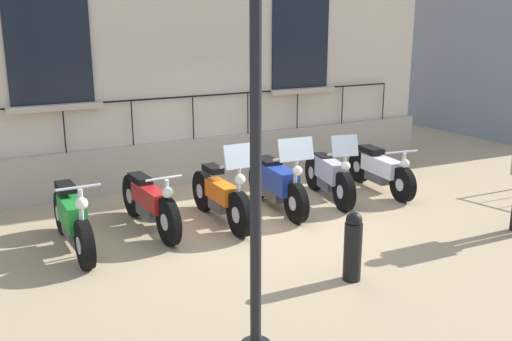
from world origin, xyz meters
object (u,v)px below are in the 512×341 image
Objects in this scene: motorcycle_green at (73,221)px; motorcycle_white at (380,170)px; motorcycle_red at (150,203)px; motorcycle_blue at (277,184)px; motorcycle_silver at (329,176)px; motorcycle_orange at (221,197)px; bollard at (353,246)px.

motorcycle_green is 5.66m from motorcycle_white.
motorcycle_blue is at bearing 85.82° from motorcycle_red.
motorcycle_silver is at bearing -92.13° from motorcycle_white.
motorcycle_white is (-0.10, 3.38, -0.02)m from motorcycle_orange.
motorcycle_blue reaches higher than motorcycle_white.
motorcycle_orange is at bearing 89.05° from motorcycle_green.
motorcycle_green is at bearing -134.03° from bollard.
motorcycle_red reaches higher than motorcycle_white.
motorcycle_red is 1.05× the size of motorcycle_blue.
motorcycle_blue reaches higher than motorcycle_red.
bollard is (2.68, 2.77, 0.03)m from motorcycle_green.
motorcycle_silver is 3.28m from bollard.
motorcycle_red is at bearing -151.58° from bollard.
motorcycle_blue is 1.05× the size of motorcycle_silver.
motorcycle_silver is (0.13, 3.30, 0.01)m from motorcycle_red.
motorcycle_blue is (-0.08, 3.39, 0.04)m from motorcycle_green.
motorcycle_red is at bearing 101.18° from motorcycle_green.
motorcycle_orange reaches higher than motorcycle_blue.
motorcycle_orange is 1.12m from motorcycle_blue.
motorcycle_red is 1.12m from motorcycle_orange.
motorcycle_orange reaches higher than motorcycle_white.
motorcycle_blue reaches higher than bollard.
motorcycle_orange is (0.04, 2.28, 0.01)m from motorcycle_green.
motorcycle_blue is at bearing 95.85° from motorcycle_orange.
motorcycle_red is at bearing -92.20° from motorcycle_white.
motorcycle_blue reaches higher than motorcycle_silver.
motorcycle_orange is 1.00× the size of motorcycle_blue.
motorcycle_red reaches higher than bollard.
bollard is at bearing 45.97° from motorcycle_green.
bollard is at bearing -46.42° from motorcycle_white.
motorcycle_green reaches higher than bollard.
motorcycle_red is at bearing -92.22° from motorcycle_silver.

